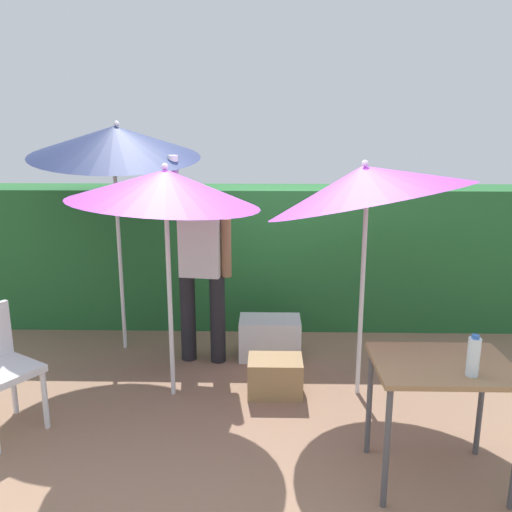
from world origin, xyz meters
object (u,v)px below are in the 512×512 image
umbrella_yellow (115,141)px  cooler_box (270,338)px  crate_cardboard (275,376)px  umbrella_rainbow (165,187)px  umbrella_orange (366,184)px  person_vendor (201,263)px  bottle_water (473,356)px  folding_table (441,378)px

umbrella_yellow → cooler_box: bearing=-7.6°
cooler_box → umbrella_yellow: bearing=172.4°
umbrella_yellow → crate_cardboard: bearing=-31.7°
umbrella_rainbow → umbrella_orange: bearing=0.7°
umbrella_orange → person_vendor: (-1.32, 0.63, -0.77)m
umbrella_yellow → cooler_box: size_ratio=4.00×
bottle_water → crate_cardboard: bearing=131.1°
bottle_water → cooler_box: bearing=119.9°
umbrella_orange → bottle_water: size_ratio=8.67×
umbrella_rainbow → umbrella_orange: 1.48m
umbrella_orange → crate_cardboard: size_ratio=4.74×
folding_table → umbrella_rainbow: bearing=150.0°
umbrella_rainbow → folding_table: (1.79, -1.04, -1.01)m
person_vendor → cooler_box: size_ratio=3.30×
umbrella_rainbow → umbrella_orange: (1.48, 0.02, 0.02)m
folding_table → bottle_water: (0.11, -0.16, 0.21)m
umbrella_orange → cooler_box: umbrella_orange is taller
crate_cardboard → cooler_box: bearing=93.4°
cooler_box → crate_cardboard: (0.04, -0.71, -0.04)m
umbrella_yellow → cooler_box: (1.40, -0.19, -1.80)m
person_vendor → cooler_box: bearing=7.9°
person_vendor → bottle_water: bearing=-46.9°
cooler_box → folding_table: size_ratio=0.71×
person_vendor → umbrella_rainbow: bearing=-104.7°
umbrella_yellow → cooler_box: umbrella_yellow is taller
crate_cardboard → umbrella_rainbow: bearing=-178.2°
umbrella_rainbow → person_vendor: size_ratio=0.99×
cooler_box → folding_table: bearing=-60.4°
person_vendor → folding_table: 2.35m
umbrella_yellow → folding_table: bearing=-39.1°
umbrella_yellow → bottle_water: size_ratio=9.48×
cooler_box → folding_table: folding_table is taller
umbrella_rainbow → umbrella_yellow: 1.15m
umbrella_yellow → crate_cardboard: (1.45, -0.89, -1.84)m
folding_table → bottle_water: bottle_water is taller
umbrella_rainbow → umbrella_yellow: umbrella_yellow is taller
bottle_water → umbrella_orange: bearing=108.7°
umbrella_orange → umbrella_yellow: 2.31m
umbrella_yellow → cooler_box: 2.29m
umbrella_rainbow → person_vendor: 1.00m
crate_cardboard → umbrella_yellow: bearing=148.3°
umbrella_yellow → folding_table: (2.41, -1.96, -1.31)m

